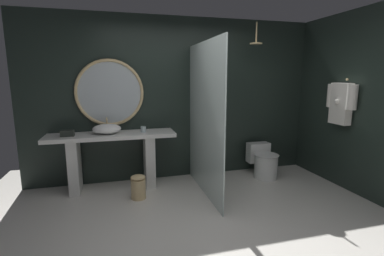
{
  "coord_description": "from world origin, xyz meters",
  "views": [
    {
      "loc": [
        -0.97,
        -2.63,
        1.67
      ],
      "look_at": [
        -0.03,
        0.86,
        1.01
      ],
      "focal_mm": 26.24,
      "sensor_mm": 36.0,
      "label": 1
    }
  ],
  "objects_px": {
    "tissue_box": "(67,133)",
    "toilet": "(264,162)",
    "tumbler_cup": "(143,129)",
    "round_wall_mirror": "(110,93)",
    "rain_shower_head": "(256,42)",
    "waste_bin": "(138,187)",
    "vessel_sink": "(107,129)",
    "hanging_bathrobe": "(341,101)"
  },
  "relations": [
    {
      "from": "tissue_box",
      "to": "toilet",
      "type": "relative_size",
      "value": 0.3
    },
    {
      "from": "vessel_sink",
      "to": "toilet",
      "type": "relative_size",
      "value": 0.69
    },
    {
      "from": "rain_shower_head",
      "to": "waste_bin",
      "type": "xyz_separation_m",
      "value": [
        -1.92,
        -0.41,
        -2.04
      ]
    },
    {
      "from": "vessel_sink",
      "to": "waste_bin",
      "type": "bearing_deg",
      "value": -51.16
    },
    {
      "from": "rain_shower_head",
      "to": "hanging_bathrobe",
      "type": "bearing_deg",
      "value": -35.54
    },
    {
      "from": "waste_bin",
      "to": "tumbler_cup",
      "type": "bearing_deg",
      "value": 73.79
    },
    {
      "from": "vessel_sink",
      "to": "waste_bin",
      "type": "distance_m",
      "value": 0.97
    },
    {
      "from": "tumbler_cup",
      "to": "tissue_box",
      "type": "distance_m",
      "value": 1.06
    },
    {
      "from": "round_wall_mirror",
      "to": "hanging_bathrobe",
      "type": "relative_size",
      "value": 1.51
    },
    {
      "from": "waste_bin",
      "to": "vessel_sink",
      "type": "bearing_deg",
      "value": 128.84
    },
    {
      "from": "tumbler_cup",
      "to": "tissue_box",
      "type": "height_order",
      "value": "tumbler_cup"
    },
    {
      "from": "vessel_sink",
      "to": "tumbler_cup",
      "type": "relative_size",
      "value": 4.68
    },
    {
      "from": "vessel_sink",
      "to": "round_wall_mirror",
      "type": "relative_size",
      "value": 0.4
    },
    {
      "from": "hanging_bathrobe",
      "to": "waste_bin",
      "type": "xyz_separation_m",
      "value": [
        -2.95,
        0.33,
        -1.15
      ]
    },
    {
      "from": "vessel_sink",
      "to": "round_wall_mirror",
      "type": "xyz_separation_m",
      "value": [
        0.06,
        0.22,
        0.51
      ]
    },
    {
      "from": "toilet",
      "to": "waste_bin",
      "type": "distance_m",
      "value": 2.14
    },
    {
      "from": "tissue_box",
      "to": "toilet",
      "type": "bearing_deg",
      "value": -1.97
    },
    {
      "from": "tumbler_cup",
      "to": "tissue_box",
      "type": "bearing_deg",
      "value": -179.03
    },
    {
      "from": "tissue_box",
      "to": "hanging_bathrobe",
      "type": "distance_m",
      "value": 3.97
    },
    {
      "from": "tissue_box",
      "to": "vessel_sink",
      "type": "bearing_deg",
      "value": 4.45
    },
    {
      "from": "vessel_sink",
      "to": "tissue_box",
      "type": "height_order",
      "value": "vessel_sink"
    },
    {
      "from": "hanging_bathrobe",
      "to": "toilet",
      "type": "height_order",
      "value": "hanging_bathrobe"
    },
    {
      "from": "vessel_sink",
      "to": "hanging_bathrobe",
      "type": "relative_size",
      "value": 0.61
    },
    {
      "from": "tumbler_cup",
      "to": "tissue_box",
      "type": "relative_size",
      "value": 0.5
    },
    {
      "from": "round_wall_mirror",
      "to": "vessel_sink",
      "type": "bearing_deg",
      "value": -106.0
    },
    {
      "from": "vessel_sink",
      "to": "tissue_box",
      "type": "xyz_separation_m",
      "value": [
        -0.53,
        -0.04,
        -0.03
      ]
    },
    {
      "from": "vessel_sink",
      "to": "rain_shower_head",
      "type": "distance_m",
      "value": 2.65
    },
    {
      "from": "vessel_sink",
      "to": "hanging_bathrobe",
      "type": "bearing_deg",
      "value": -13.68
    },
    {
      "from": "tissue_box",
      "to": "rain_shower_head",
      "type": "bearing_deg",
      "value": -0.73
    },
    {
      "from": "tissue_box",
      "to": "hanging_bathrobe",
      "type": "xyz_separation_m",
      "value": [
        3.87,
        -0.77,
        0.43
      ]
    },
    {
      "from": "vessel_sink",
      "to": "rain_shower_head",
      "type": "relative_size",
      "value": 1.23
    },
    {
      "from": "rain_shower_head",
      "to": "waste_bin",
      "type": "height_order",
      "value": "rain_shower_head"
    },
    {
      "from": "vessel_sink",
      "to": "toilet",
      "type": "bearing_deg",
      "value": -3.33
    },
    {
      "from": "round_wall_mirror",
      "to": "rain_shower_head",
      "type": "bearing_deg",
      "value": -7.61
    },
    {
      "from": "hanging_bathrobe",
      "to": "toilet",
      "type": "distance_m",
      "value": 1.51
    },
    {
      "from": "vessel_sink",
      "to": "waste_bin",
      "type": "height_order",
      "value": "vessel_sink"
    },
    {
      "from": "round_wall_mirror",
      "to": "toilet",
      "type": "height_order",
      "value": "round_wall_mirror"
    },
    {
      "from": "tissue_box",
      "to": "round_wall_mirror",
      "type": "distance_m",
      "value": 0.85
    },
    {
      "from": "rain_shower_head",
      "to": "waste_bin",
      "type": "bearing_deg",
      "value": -167.97
    },
    {
      "from": "rain_shower_head",
      "to": "toilet",
      "type": "relative_size",
      "value": 0.56
    },
    {
      "from": "waste_bin",
      "to": "hanging_bathrobe",
      "type": "bearing_deg",
      "value": -6.31
    },
    {
      "from": "rain_shower_head",
      "to": "hanging_bathrobe",
      "type": "xyz_separation_m",
      "value": [
        1.03,
        -0.73,
        -0.89
      ]
    }
  ]
}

